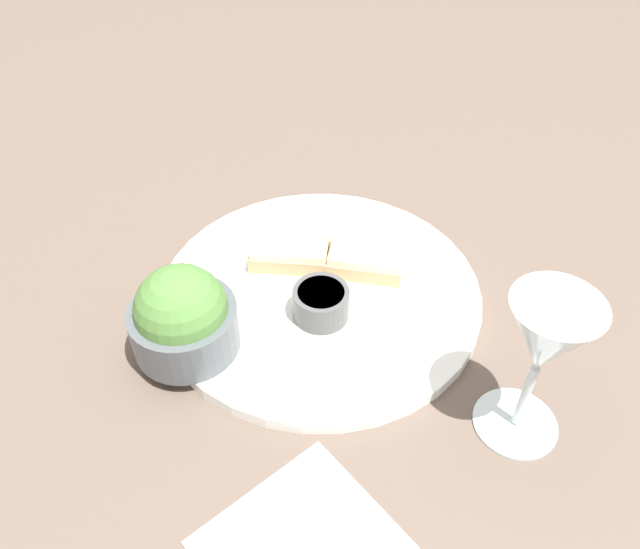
{
  "coord_description": "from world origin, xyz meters",
  "views": [
    {
      "loc": [
        0.13,
        -0.45,
        0.48
      ],
      "look_at": [
        0.0,
        0.0,
        0.03
      ],
      "focal_mm": 35.0,
      "sensor_mm": 36.0,
      "label": 1
    }
  ],
  "objects_px": {
    "salad_bowl": "(183,317)",
    "cheese_toast_near": "(366,257)",
    "wine_glass": "(544,345)",
    "sauce_ramekin": "(321,302)",
    "cheese_toast_far": "(289,250)"
  },
  "relations": [
    {
      "from": "sauce_ramekin",
      "to": "wine_glass",
      "type": "distance_m",
      "value": 0.22
    },
    {
      "from": "salad_bowl",
      "to": "cheese_toast_near",
      "type": "bearing_deg",
      "value": 48.73
    },
    {
      "from": "sauce_ramekin",
      "to": "wine_glass",
      "type": "relative_size",
      "value": 0.37
    },
    {
      "from": "salad_bowl",
      "to": "cheese_toast_near",
      "type": "height_order",
      "value": "salad_bowl"
    },
    {
      "from": "cheese_toast_far",
      "to": "wine_glass",
      "type": "distance_m",
      "value": 0.3
    },
    {
      "from": "salad_bowl",
      "to": "sauce_ramekin",
      "type": "distance_m",
      "value": 0.14
    },
    {
      "from": "wine_glass",
      "to": "cheese_toast_far",
      "type": "bearing_deg",
      "value": 151.78
    },
    {
      "from": "wine_glass",
      "to": "cheese_toast_near",
      "type": "bearing_deg",
      "value": 138.84
    },
    {
      "from": "salad_bowl",
      "to": "wine_glass",
      "type": "bearing_deg",
      "value": 1.25
    },
    {
      "from": "cheese_toast_far",
      "to": "wine_glass",
      "type": "relative_size",
      "value": 0.61
    },
    {
      "from": "salad_bowl",
      "to": "cheese_toast_near",
      "type": "xyz_separation_m",
      "value": [
        0.14,
        0.16,
        -0.02
      ]
    },
    {
      "from": "salad_bowl",
      "to": "wine_glass",
      "type": "distance_m",
      "value": 0.32
    },
    {
      "from": "salad_bowl",
      "to": "cheese_toast_near",
      "type": "distance_m",
      "value": 0.21
    },
    {
      "from": "wine_glass",
      "to": "sauce_ramekin",
      "type": "bearing_deg",
      "value": 161.65
    },
    {
      "from": "cheese_toast_near",
      "to": "wine_glass",
      "type": "height_order",
      "value": "wine_glass"
    }
  ]
}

